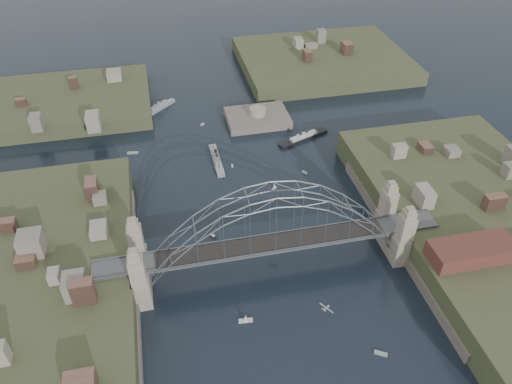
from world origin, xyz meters
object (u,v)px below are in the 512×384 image
Objects in this scene: naval_cruiser_near at (217,160)px; naval_cruiser_far at (159,107)px; fort_island at (257,122)px; wharf_shed at (472,251)px; bridge at (273,231)px; ocean_liner at (303,138)px.

naval_cruiser_far is at bearing 112.26° from naval_cruiser_near.
naval_cruiser_far is (-34.00, 16.67, 1.15)m from fort_island.
wharf_shed is 1.14× the size of naval_cruiser_near.
naval_cruiser_near reaches higher than naval_cruiser_far.
fort_island is 1.73× the size of naval_cruiser_far.
wharf_shed is at bearing -56.75° from naval_cruiser_far.
ocean_liner is (24.69, 54.88, -11.59)m from bridge.
bridge is at bearing -99.73° from fort_island.
naval_cruiser_far is at bearing 153.88° from fort_island.
naval_cruiser_near is 31.67m from ocean_liner.
bridge is at bearing -114.22° from ocean_liner.
wharf_shed is at bearing -51.08° from naval_cruiser_near.
naval_cruiser_far reaches higher than ocean_liner.
naval_cruiser_near reaches higher than ocean_liner.
bridge is at bearing 162.35° from wharf_shed.
naval_cruiser_near is at bearing 128.92° from wharf_shed.
naval_cruiser_far is 56.49m from ocean_liner.
bridge is 50.00m from naval_cruiser_near.
fort_island reaches higher than ocean_liner.
wharf_shed reaches higher than naval_cruiser_far.
fort_island is 1.10× the size of wharf_shed.
wharf_shed reaches higher than naval_cruiser_near.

